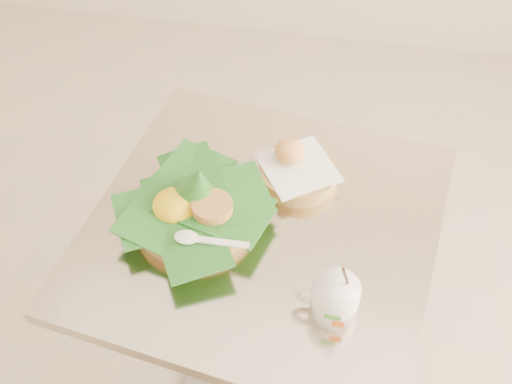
% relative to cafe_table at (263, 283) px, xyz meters
% --- Properties ---
extents(floor, '(3.60, 3.60, 0.00)m').
position_rel_cafe_table_xyz_m(floor, '(-0.20, 0.00, -0.53)').
color(floor, '#C2B29C').
rests_on(floor, ground).
extents(cafe_table, '(0.80, 0.80, 0.75)m').
position_rel_cafe_table_xyz_m(cafe_table, '(0.00, 0.00, 0.00)').
color(cafe_table, gray).
rests_on(cafe_table, floor).
extents(rice_basket, '(0.31, 0.31, 0.16)m').
position_rel_cafe_table_xyz_m(rice_basket, '(-0.14, -0.01, 0.26)').
color(rice_basket, tan).
rests_on(rice_basket, cafe_table).
extents(bread_basket, '(0.20, 0.20, 0.09)m').
position_rel_cafe_table_xyz_m(bread_basket, '(0.05, 0.14, 0.25)').
color(bread_basket, tan).
rests_on(bread_basket, cafe_table).
extents(coffee_mug, '(0.12, 0.09, 0.15)m').
position_rel_cafe_table_xyz_m(coffee_mug, '(0.16, -0.18, 0.26)').
color(coffee_mug, white).
rests_on(coffee_mug, cafe_table).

